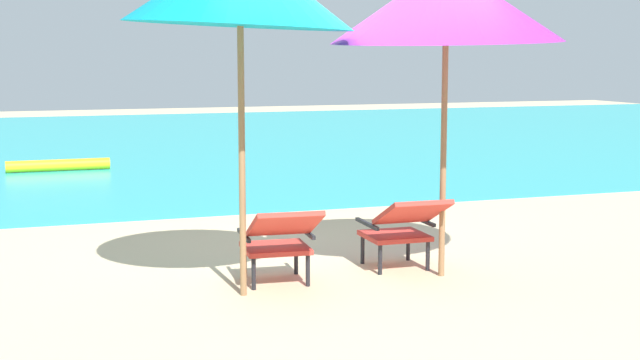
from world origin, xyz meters
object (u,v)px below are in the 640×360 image
at_px(swim_buoy, 58,165).
at_px(lounge_chair_left, 280,237).
at_px(lounge_chair_right, 403,225).
at_px(beach_umbrella_right, 446,3).

height_order(swim_buoy, lounge_chair_left, lounge_chair_left).
height_order(lounge_chair_right, beach_umbrella_right, beach_umbrella_right).
relative_size(swim_buoy, beach_umbrella_right, 0.59).
distance_m(lounge_chair_left, beach_umbrella_right, 2.32).
bearing_deg(lounge_chair_right, beach_umbrella_right, -43.12).
bearing_deg(swim_buoy, lounge_chair_left, -80.94).
relative_size(swim_buoy, lounge_chair_left, 1.75).
relative_size(lounge_chair_left, lounge_chair_right, 1.03).
distance_m(lounge_chair_right, beach_umbrella_right, 1.88).
distance_m(swim_buoy, lounge_chair_right, 8.28).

